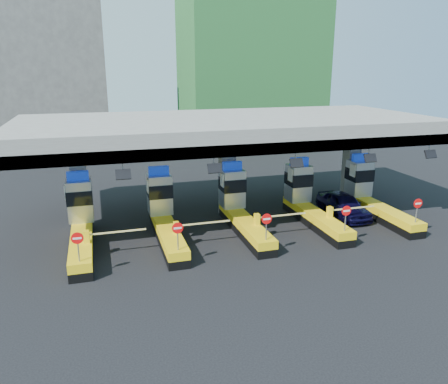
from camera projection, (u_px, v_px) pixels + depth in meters
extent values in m
plane|color=black|center=(240.00, 228.00, 29.04)|extent=(120.00, 120.00, 0.00)
cube|color=slate|center=(227.00, 128.00, 30.06)|extent=(28.00, 12.00, 1.50)
cube|color=#4C4C49|center=(256.00, 149.00, 24.92)|extent=(28.00, 0.60, 0.70)
cube|color=slate|center=(80.00, 188.00, 28.33)|extent=(1.00, 1.00, 5.50)
cube|color=slate|center=(227.00, 178.00, 31.04)|extent=(1.00, 1.00, 5.50)
cube|color=slate|center=(351.00, 169.00, 33.74)|extent=(1.00, 1.00, 5.50)
cylinder|color=slate|center=(123.00, 167.00, 23.06)|extent=(0.06, 0.06, 0.50)
cube|color=black|center=(123.00, 174.00, 22.97)|extent=(0.80, 0.38, 0.54)
cylinder|color=slate|center=(214.00, 161.00, 24.41)|extent=(0.06, 0.06, 0.50)
cube|color=black|center=(215.00, 168.00, 24.32)|extent=(0.80, 0.38, 0.54)
cylinder|color=slate|center=(295.00, 156.00, 25.76)|extent=(0.06, 0.06, 0.50)
cube|color=black|center=(297.00, 163.00, 25.68)|extent=(0.80, 0.38, 0.54)
cylinder|color=slate|center=(369.00, 152.00, 27.12)|extent=(0.06, 0.06, 0.50)
cube|color=black|center=(370.00, 158.00, 27.03)|extent=(0.80, 0.38, 0.54)
cylinder|color=slate|center=(429.00, 148.00, 28.34)|extent=(0.06, 0.06, 0.50)
cube|color=black|center=(431.00, 154.00, 28.25)|extent=(0.80, 0.38, 0.54)
cube|color=black|center=(82.00, 247.00, 25.34)|extent=(1.20, 8.00, 0.50)
cube|color=#E5B70C|center=(81.00, 239.00, 25.20)|extent=(1.20, 8.00, 0.50)
cube|color=#9EA3A8|center=(80.00, 200.00, 27.35)|extent=(1.50, 1.50, 2.60)
cube|color=black|center=(80.00, 196.00, 27.25)|extent=(1.56, 1.56, 0.90)
cube|color=#0C2DBF|center=(78.00, 176.00, 26.91)|extent=(1.30, 0.35, 0.55)
cube|color=white|center=(65.00, 192.00, 26.66)|extent=(0.06, 0.70, 0.90)
cylinder|color=slate|center=(78.00, 249.00, 21.63)|extent=(0.07, 0.07, 1.30)
cylinder|color=red|center=(77.00, 238.00, 21.44)|extent=(0.60, 0.04, 0.60)
cube|color=white|center=(77.00, 238.00, 21.42)|extent=(0.42, 0.02, 0.10)
cube|color=#E5B70C|center=(87.00, 237.00, 24.02)|extent=(0.30, 0.35, 0.70)
cube|color=white|center=(117.00, 232.00, 24.44)|extent=(3.20, 0.08, 0.08)
cube|color=black|center=(168.00, 238.00, 26.69)|extent=(1.20, 8.00, 0.50)
cube|color=#E5B70C|center=(167.00, 231.00, 26.56)|extent=(1.20, 8.00, 0.50)
cube|color=#9EA3A8|center=(160.00, 194.00, 28.70)|extent=(1.50, 1.50, 2.60)
cube|color=black|center=(160.00, 189.00, 28.60)|extent=(1.56, 1.56, 0.90)
cube|color=#0C2DBF|center=(159.00, 170.00, 28.26)|extent=(1.30, 0.35, 0.55)
cube|color=white|center=(147.00, 186.00, 28.02)|extent=(0.06, 0.70, 0.90)
cylinder|color=slate|center=(178.00, 238.00, 22.99)|extent=(0.07, 0.07, 1.30)
cylinder|color=red|center=(178.00, 228.00, 22.79)|extent=(0.60, 0.04, 0.60)
cube|color=white|center=(178.00, 228.00, 22.77)|extent=(0.42, 0.02, 0.10)
cube|color=#E5B70C|center=(176.00, 228.00, 25.38)|extent=(0.30, 0.35, 0.70)
cube|color=white|center=(204.00, 223.00, 25.80)|extent=(3.20, 0.08, 0.08)
cube|color=black|center=(245.00, 230.00, 28.05)|extent=(1.20, 8.00, 0.50)
cube|color=#E5B70C|center=(245.00, 223.00, 27.91)|extent=(1.20, 8.00, 0.50)
cube|color=#9EA3A8|center=(232.00, 188.00, 30.06)|extent=(1.50, 1.50, 2.60)
cube|color=black|center=(232.00, 184.00, 29.95)|extent=(1.56, 1.56, 0.90)
cube|color=#0C2DBF|center=(232.00, 166.00, 29.62)|extent=(1.30, 0.35, 0.55)
cube|color=white|center=(222.00, 180.00, 29.37)|extent=(0.06, 0.70, 0.90)
cylinder|color=slate|center=(266.00, 229.00, 24.34)|extent=(0.07, 0.07, 1.30)
cylinder|color=red|center=(267.00, 219.00, 24.15)|extent=(0.60, 0.04, 0.60)
cube|color=white|center=(267.00, 219.00, 24.12)|extent=(0.42, 0.02, 0.10)
cube|color=#E5B70C|center=(257.00, 219.00, 26.73)|extent=(0.30, 0.35, 0.70)
cube|color=white|center=(282.00, 215.00, 27.15)|extent=(3.20, 0.08, 0.08)
cube|color=black|center=(315.00, 222.00, 29.40)|extent=(1.20, 8.00, 0.50)
cube|color=#E5B70C|center=(315.00, 215.00, 29.26)|extent=(1.20, 8.00, 0.50)
cube|color=#9EA3A8|center=(298.00, 183.00, 31.41)|extent=(1.50, 1.50, 2.60)
cube|color=black|center=(299.00, 179.00, 31.31)|extent=(1.56, 1.56, 0.90)
cube|color=#0C2DBF|center=(299.00, 161.00, 30.97)|extent=(1.30, 0.35, 0.55)
cube|color=white|center=(290.00, 175.00, 30.72)|extent=(0.06, 0.70, 0.90)
cylinder|color=slate|center=(345.00, 220.00, 25.69)|extent=(0.07, 0.07, 1.30)
cylinder|color=red|center=(346.00, 211.00, 25.50)|extent=(0.60, 0.04, 0.60)
cube|color=white|center=(347.00, 211.00, 25.48)|extent=(0.42, 0.02, 0.10)
cube|color=#E5B70C|center=(330.00, 212.00, 28.08)|extent=(0.30, 0.35, 0.70)
cube|color=white|center=(352.00, 208.00, 28.50)|extent=(3.20, 0.08, 0.08)
cube|color=black|center=(379.00, 215.00, 30.75)|extent=(1.20, 8.00, 0.50)
cube|color=#E5B70C|center=(380.00, 209.00, 30.61)|extent=(1.20, 8.00, 0.50)
cube|color=#9EA3A8|center=(359.00, 178.00, 32.76)|extent=(1.50, 1.50, 2.60)
cube|color=black|center=(359.00, 174.00, 32.66)|extent=(1.56, 1.56, 0.90)
cube|color=#0C2DBF|center=(361.00, 157.00, 32.32)|extent=(1.30, 0.35, 0.55)
cube|color=white|center=(353.00, 170.00, 32.08)|extent=(0.06, 0.70, 0.90)
cylinder|color=slate|center=(417.00, 213.00, 27.05)|extent=(0.07, 0.07, 1.30)
cylinder|color=red|center=(418.00, 203.00, 26.85)|extent=(0.60, 0.04, 0.60)
cube|color=white|center=(418.00, 204.00, 26.83)|extent=(0.42, 0.02, 0.10)
cube|color=#E5B70C|center=(396.00, 205.00, 29.44)|extent=(0.30, 0.35, 0.70)
cube|color=white|center=(417.00, 202.00, 29.86)|extent=(3.20, 0.08, 0.08)
cube|color=#1E5926|center=(251.00, 38.00, 57.88)|extent=(18.00, 12.00, 28.00)
cube|color=#4C4C49|center=(49.00, 77.00, 55.92)|extent=(14.00, 10.00, 18.00)
imported|color=black|center=(343.00, 205.00, 31.10)|extent=(2.14, 5.10, 1.72)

